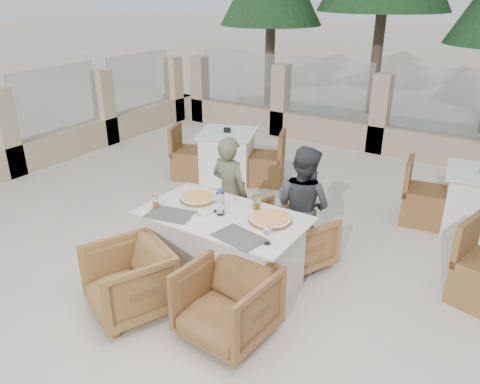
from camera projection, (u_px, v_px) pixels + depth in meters
The scene contains 23 objects.
ground at pixel (229, 276), 4.89m from camera, with size 80.00×80.00×0.00m, color beige.
sand_patch at pixel (463, 76), 15.65m from camera, with size 30.00×16.00×0.01m, color beige.
perimeter_wall_far at pixel (381, 108), 8.26m from camera, with size 10.00×0.34×1.60m, color tan, non-canonical shape.
perimeter_wall_left at pixel (59, 113), 7.95m from camera, with size 0.34×7.00×1.60m, color beige, non-canonical shape.
dining_table at pixel (224, 250), 4.64m from camera, with size 1.60×0.90×0.77m, color silver, non-canonical shape.
placemat_near_left at pixel (170, 214), 4.49m from camera, with size 0.45×0.30×0.00m, color #554F49.
placemat_near_right at pixel (239, 237), 4.08m from camera, with size 0.45×0.30×0.00m, color #544E48.
pizza_left at pixel (198, 198), 4.79m from camera, with size 0.36×0.36×0.05m, color #CE681C.
pizza_right at pixel (270, 219), 4.36m from camera, with size 0.41×0.41×0.05m, color orange.
water_bottle at pixel (220, 202), 4.44m from camera, with size 0.08×0.08×0.27m, color #9DB4CF.
wine_glass_centre at pixel (217, 203), 4.52m from camera, with size 0.08×0.08×0.18m, color white, non-canonical shape.
wine_glass_corner at pixel (267, 234), 3.95m from camera, with size 0.08×0.08×0.18m, color white, non-canonical shape.
beer_glass_left at pixel (156, 202), 4.61m from camera, with size 0.06×0.06×0.12m, color orange.
beer_glass_right at pixel (256, 202), 4.57m from camera, with size 0.07×0.07×0.15m, color #BF8B1A.
olive_dish at pixel (199, 217), 4.41m from camera, with size 0.11×0.11×0.04m, color white, non-canonical shape.
armchair_far_left at pixel (241, 213), 5.64m from camera, with size 0.58×0.60×0.55m, color brown.
armchair_far_right at pixel (298, 239), 5.00m from camera, with size 0.65×0.67×0.61m, color #9A6538.
armchair_near_left at pixel (129, 281), 4.25m from camera, with size 0.70×0.72×0.66m, color olive.
armchair_near_right at pixel (227, 303), 3.95m from camera, with size 0.71×0.73×0.67m, color brown.
diner_left at pixel (230, 193), 5.25m from camera, with size 0.48×0.31×1.31m, color #5C5D43.
diner_right at pixel (303, 207), 4.90m from camera, with size 0.65×0.50×1.33m, color #37383C.
bg_table_a at pixel (228, 156), 7.17m from camera, with size 1.64×0.82×0.77m, color white, non-canonical shape.
bg_table_b at pixel (477, 203), 5.65m from camera, with size 1.64×0.82×0.77m, color white, non-canonical shape.
Camera 1 is at (2.33, -3.40, 2.79)m, focal length 35.00 mm.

